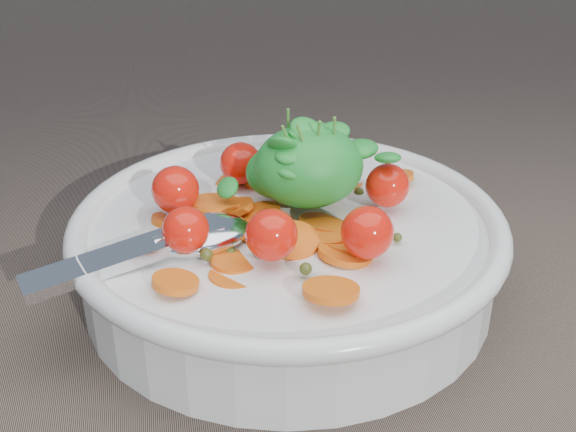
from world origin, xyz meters
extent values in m
plane|color=brown|center=(0.00, 0.00, 0.00)|extent=(6.00, 6.00, 0.00)
cylinder|color=white|center=(0.03, -0.01, 0.03)|extent=(0.30, 0.30, 0.06)
torus|color=white|center=(0.03, -0.01, 0.06)|extent=(0.31, 0.31, 0.02)
cylinder|color=white|center=(0.03, -0.01, 0.00)|extent=(0.15, 0.15, 0.01)
cylinder|color=brown|center=(0.03, -0.01, 0.03)|extent=(0.27, 0.27, 0.04)
cylinder|color=orange|center=(0.04, 0.09, 0.06)|extent=(0.04, 0.04, 0.01)
cylinder|color=orange|center=(0.04, 0.03, 0.07)|extent=(0.04, 0.04, 0.01)
cylinder|color=orange|center=(0.00, 0.00, 0.06)|extent=(0.05, 0.05, 0.02)
cylinder|color=orange|center=(0.04, 0.09, 0.06)|extent=(0.04, 0.04, 0.02)
cylinder|color=orange|center=(0.01, -0.02, 0.06)|extent=(0.04, 0.04, 0.01)
cylinder|color=orange|center=(0.03, 0.07, 0.06)|extent=(0.04, 0.04, 0.01)
cylinder|color=orange|center=(-0.02, -0.07, 0.05)|extent=(0.03, 0.03, 0.01)
cylinder|color=orange|center=(0.03, -0.04, 0.05)|extent=(0.04, 0.04, 0.01)
cylinder|color=orange|center=(0.08, 0.05, 0.05)|extent=(0.05, 0.05, 0.02)
cylinder|color=orange|center=(0.12, 0.04, 0.06)|extent=(0.04, 0.04, 0.01)
cylinder|color=orange|center=(-0.01, 0.07, 0.06)|extent=(0.04, 0.04, 0.02)
cylinder|color=orange|center=(0.02, -0.04, 0.06)|extent=(0.04, 0.04, 0.02)
cylinder|color=orange|center=(0.02, 0.06, 0.06)|extent=(0.05, 0.04, 0.01)
cylinder|color=orange|center=(0.03, -0.11, 0.07)|extent=(0.05, 0.05, 0.01)
cylinder|color=orange|center=(0.05, -0.02, 0.06)|extent=(0.05, 0.05, 0.01)
cylinder|color=orange|center=(-0.02, -0.05, 0.06)|extent=(0.04, 0.04, 0.01)
cylinder|color=orange|center=(-0.01, 0.02, 0.06)|extent=(0.04, 0.04, 0.02)
cylinder|color=orange|center=(-0.06, -0.08, 0.06)|extent=(0.04, 0.04, 0.01)
cylinder|color=orange|center=(0.05, -0.03, 0.06)|extent=(0.04, 0.04, 0.01)
cylinder|color=orange|center=(-0.02, 0.02, 0.07)|extent=(0.05, 0.05, 0.01)
cylinder|color=orange|center=(0.05, 0.10, 0.06)|extent=(0.04, 0.04, 0.02)
cylinder|color=orange|center=(0.06, -0.05, 0.06)|extent=(0.03, 0.03, 0.01)
cylinder|color=orange|center=(0.05, -0.06, 0.06)|extent=(0.04, 0.04, 0.02)
cylinder|color=orange|center=(-0.06, 0.01, 0.06)|extent=(0.04, 0.04, 0.02)
sphere|color=#3D4918|center=(-0.04, -0.05, 0.07)|extent=(0.01, 0.01, 0.01)
sphere|color=#3D4918|center=(0.00, -0.05, 0.06)|extent=(0.01, 0.01, 0.01)
sphere|color=#3D4918|center=(-0.01, -0.01, 0.06)|extent=(0.01, 0.01, 0.01)
sphere|color=#3D4918|center=(0.08, 0.03, 0.05)|extent=(0.01, 0.01, 0.01)
sphere|color=#3D4918|center=(0.03, 0.06, 0.07)|extent=(0.01, 0.01, 0.01)
sphere|color=#3D4918|center=(0.09, 0.03, 0.06)|extent=(0.01, 0.01, 0.01)
sphere|color=#3D4918|center=(0.01, -0.06, 0.06)|extent=(0.01, 0.01, 0.01)
sphere|color=#3D4918|center=(-0.02, -0.04, 0.06)|extent=(0.01, 0.01, 0.01)
sphere|color=#3D4918|center=(0.09, -0.05, 0.06)|extent=(0.01, 0.01, 0.01)
sphere|color=#3D4918|center=(0.08, 0.08, 0.06)|extent=(0.01, 0.01, 0.01)
sphere|color=#3D4918|center=(0.08, 0.05, 0.06)|extent=(0.01, 0.01, 0.01)
sphere|color=#3D4918|center=(0.01, 0.07, 0.06)|extent=(0.01, 0.01, 0.01)
sphere|color=#3D4918|center=(-0.04, 0.06, 0.06)|extent=(0.01, 0.01, 0.01)
sphere|color=#3D4918|center=(0.02, -0.08, 0.06)|extent=(0.01, 0.01, 0.01)
sphere|color=#3D4918|center=(0.01, 0.11, 0.06)|extent=(0.01, 0.01, 0.01)
sphere|color=red|center=(0.10, 0.00, 0.08)|extent=(0.03, 0.03, 0.03)
sphere|color=red|center=(0.07, 0.05, 0.08)|extent=(0.03, 0.03, 0.03)
sphere|color=red|center=(0.00, 0.06, 0.08)|extent=(0.03, 0.03, 0.03)
sphere|color=red|center=(-0.05, 0.02, 0.08)|extent=(0.03, 0.03, 0.03)
sphere|color=red|center=(-0.05, -0.04, 0.08)|extent=(0.03, 0.03, 0.03)
sphere|color=red|center=(0.01, -0.06, 0.08)|extent=(0.03, 0.03, 0.03)
sphere|color=red|center=(0.07, -0.07, 0.08)|extent=(0.03, 0.03, 0.03)
ellipsoid|color=green|center=(0.04, 0.01, 0.09)|extent=(0.08, 0.07, 0.06)
ellipsoid|color=green|center=(0.02, 0.02, 0.08)|extent=(0.05, 0.05, 0.04)
ellipsoid|color=green|center=(0.03, -0.01, 0.11)|extent=(0.03, 0.03, 0.01)
ellipsoid|color=green|center=(0.05, 0.02, 0.11)|extent=(0.03, 0.04, 0.03)
ellipsoid|color=green|center=(0.04, 0.00, 0.10)|extent=(0.02, 0.03, 0.02)
ellipsoid|color=green|center=(0.02, 0.00, 0.12)|extent=(0.03, 0.03, 0.03)
ellipsoid|color=green|center=(0.04, 0.01, 0.12)|extent=(0.03, 0.03, 0.03)
ellipsoid|color=green|center=(0.10, -0.01, 0.10)|extent=(0.02, 0.03, 0.01)
ellipsoid|color=green|center=(-0.01, 0.01, 0.08)|extent=(0.02, 0.02, 0.02)
ellipsoid|color=green|center=(0.07, 0.02, 0.11)|extent=(0.03, 0.03, 0.02)
ellipsoid|color=green|center=(0.08, 0.01, 0.10)|extent=(0.03, 0.03, 0.02)
ellipsoid|color=green|center=(0.04, -0.01, 0.10)|extent=(0.03, 0.02, 0.02)
ellipsoid|color=green|center=(0.04, 0.00, 0.12)|extent=(0.02, 0.02, 0.01)
ellipsoid|color=green|center=(0.03, 0.01, 0.12)|extent=(0.03, 0.03, 0.02)
ellipsoid|color=green|center=(0.06, 0.00, 0.11)|extent=(0.03, 0.03, 0.03)
ellipsoid|color=green|center=(0.03, 0.01, 0.11)|extent=(0.03, 0.03, 0.02)
ellipsoid|color=green|center=(0.05, 0.01, 0.11)|extent=(0.03, 0.03, 0.03)
ellipsoid|color=green|center=(0.05, -0.01, 0.10)|extent=(0.04, 0.04, 0.03)
ellipsoid|color=green|center=(0.05, -0.01, 0.09)|extent=(0.04, 0.04, 0.03)
ellipsoid|color=green|center=(0.04, 0.00, 0.12)|extent=(0.04, 0.04, 0.03)
ellipsoid|color=green|center=(0.02, 0.02, 0.09)|extent=(0.02, 0.02, 0.02)
ellipsoid|color=green|center=(0.04, 0.01, 0.12)|extent=(0.02, 0.02, 0.02)
ellipsoid|color=green|center=(0.03, -0.01, 0.10)|extent=(0.03, 0.03, 0.01)
cylinder|color=#4C8C33|center=(0.03, 0.02, 0.11)|extent=(0.00, 0.01, 0.05)
cylinder|color=#4C8C33|center=(0.06, 0.00, 0.11)|extent=(0.00, 0.01, 0.05)
cylinder|color=#4C8C33|center=(0.05, 0.00, 0.11)|extent=(0.00, 0.02, 0.05)
cylinder|color=#4C8C33|center=(0.03, 0.00, 0.11)|extent=(0.02, 0.01, 0.05)
cylinder|color=#4C8C33|center=(0.04, -0.01, 0.11)|extent=(0.02, 0.00, 0.05)
ellipsoid|color=silver|center=(-0.04, -0.03, 0.06)|extent=(0.08, 0.07, 0.02)
cube|color=silver|center=(-0.09, -0.04, 0.06)|extent=(0.13, 0.06, 0.02)
cylinder|color=silver|center=(-0.06, -0.03, 0.07)|extent=(0.03, 0.02, 0.01)
cube|color=white|center=(0.06, 0.20, 0.00)|extent=(0.19, 0.17, 0.01)
camera|label=1|loc=(-0.06, -0.45, 0.30)|focal=45.00mm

